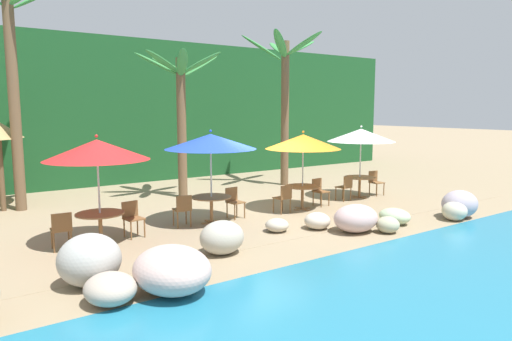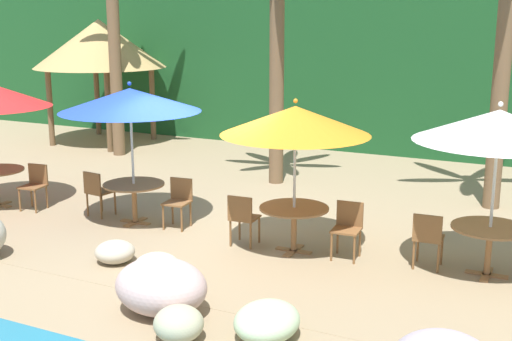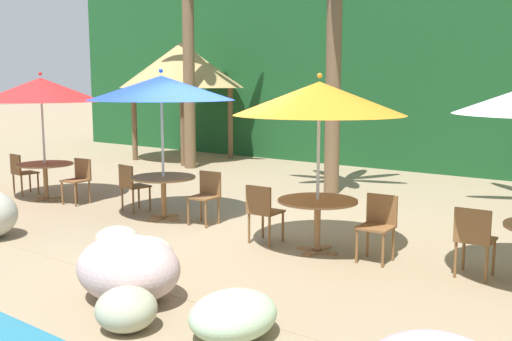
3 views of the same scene
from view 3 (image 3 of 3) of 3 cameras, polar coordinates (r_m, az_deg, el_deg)
name	(u,v)px [view 3 (image 3 of 3)]	position (r m, az deg, el deg)	size (l,w,h in m)	color
ground_plane	(236,232)	(9.29, -1.91, -6.00)	(120.00, 120.00, 0.00)	#937F60
terrace_deck	(236,232)	(9.29, -1.91, -5.97)	(18.00, 5.20, 0.01)	#937F60
foliage_backdrop	(448,58)	(16.95, 18.17, 10.31)	(28.00, 2.40, 6.00)	#194C23
umbrella_red	(41,90)	(12.34, -20.16, 7.38)	(2.36, 2.36, 2.55)	silver
dining_table_red	(45,170)	(12.46, -19.80, 0.08)	(1.10, 1.10, 0.74)	olive
chair_red_seaward	(79,177)	(11.90, -16.82, -0.65)	(0.47, 0.48, 0.87)	brown
chair_red_inland	(21,171)	(13.19, -21.85, -0.04)	(0.45, 0.46, 0.87)	brown
umbrella_blue	(161,88)	(10.05, -9.19, 7.91)	(2.48, 2.48, 2.56)	silver
dining_table_blue	(163,184)	(10.19, -8.98, -1.28)	(1.10, 1.10, 0.74)	olive
chair_blue_seaward	(207,193)	(9.75, -4.83, -2.24)	(0.46, 0.47, 0.87)	brown
chair_blue_inland	(131,184)	(10.85, -12.01, -1.32)	(0.47, 0.48, 0.87)	brown
umbrella_orange	(319,99)	(7.94, 6.16, 6.96)	(2.33, 2.33, 2.45)	silver
dining_table_orange	(318,209)	(8.11, 6.00, -3.69)	(1.10, 1.10, 0.74)	olive
chair_orange_seaward	(378,222)	(7.87, 11.80, -4.96)	(0.45, 0.46, 0.87)	brown
chair_orange_inland	(263,209)	(8.49, 0.64, -3.81)	(0.44, 0.45, 0.87)	brown
chair_white_inland	(474,237)	(7.46, 20.41, -6.06)	(0.44, 0.45, 0.87)	brown
palm_tree_nearest	(188,0)	(16.44, -6.65, 16.13)	(3.04, 2.84, 6.91)	brown
palm_tree_second	(334,25)	(12.54, 7.54, 13.86)	(3.07, 3.07, 5.04)	brown
palapa_hut	(182,66)	(18.24, -7.22, 10.05)	(3.78, 3.78, 3.57)	brown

